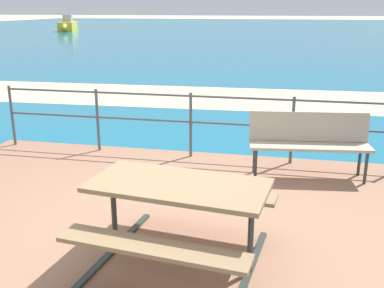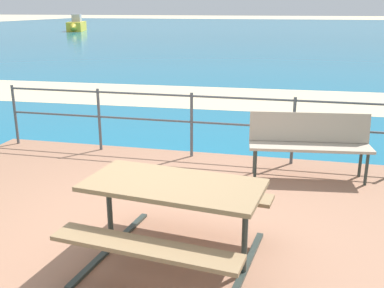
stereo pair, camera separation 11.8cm
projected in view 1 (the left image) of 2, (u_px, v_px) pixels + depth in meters
name	position (u px, v px, depth m)	size (l,w,h in m)	color
ground_plane	(142.00, 234.00, 4.59)	(240.00, 240.00, 0.00)	beige
patio_paving	(142.00, 232.00, 4.58)	(6.40, 5.20, 0.06)	#996B51
sea_water	(274.00, 32.00, 42.02)	(90.00, 90.00, 0.01)	#196B8E
beach_strip	(231.00, 98.00, 11.42)	(54.00, 2.95, 0.01)	beige
picnic_table	(179.00, 202.00, 3.84)	(1.66, 1.58, 0.74)	#8C704C
park_bench	(309.00, 139.00, 5.86)	(1.59, 0.60, 0.85)	tan
railing_fence	(191.00, 116.00, 6.61)	(5.94, 0.04, 0.97)	#4C5156
boat_near	(68.00, 26.00, 42.64)	(2.49, 4.60, 1.55)	yellow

